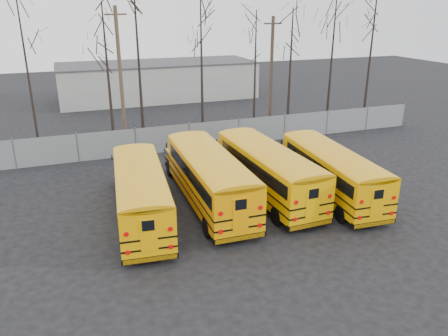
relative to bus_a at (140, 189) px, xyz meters
name	(u,v)px	position (x,y,z in m)	size (l,w,h in m)	color
ground	(254,217)	(5.48, -1.72, -1.67)	(120.00, 120.00, 0.00)	black
fence	(189,137)	(5.48, 10.28, -0.67)	(40.00, 0.04, 2.00)	gray
distant_building	(158,81)	(7.48, 30.28, 0.33)	(22.00, 8.00, 4.00)	#B4B4AF
bus_a	(140,189)	(0.00, 0.00, 0.00)	(3.37, 10.39, 2.86)	black
bus_b	(208,174)	(3.77, 0.59, 0.11)	(2.74, 10.93, 3.04)	black
bus_c	(266,167)	(7.15, 0.51, 0.07)	(2.79, 10.75, 2.99)	black
bus_d	(330,168)	(10.56, -0.67, -0.02)	(3.05, 10.26, 2.83)	black
utility_pole_left	(120,69)	(1.65, 17.40, 3.58)	(1.81, 0.47, 10.24)	brown
utility_pole_right	(271,70)	(14.71, 15.57, 3.14)	(1.67, 0.29, 9.38)	#493829
tree_2	(27,70)	(-5.13, 12.97, 4.39)	(0.26, 0.26, 12.13)	black
tree_3	(109,80)	(0.11, 11.85, 3.58)	(0.26, 0.26, 10.50)	black
tree_4	(138,55)	(3.03, 16.14, 4.77)	(0.26, 0.26, 12.90)	black
tree_5	(202,71)	(7.34, 12.87, 3.73)	(0.26, 0.26, 10.80)	black
tree_6	(255,72)	(12.43, 14.05, 3.28)	(0.26, 0.26, 9.90)	black
tree_7	(290,70)	(15.49, 13.54, 3.36)	(0.26, 0.26, 10.07)	black
tree_8	(332,57)	(20.38, 14.75, 4.11)	(0.26, 0.26, 11.57)	black
tree_9	(370,55)	(22.35, 11.88, 4.48)	(0.26, 0.26, 12.31)	black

